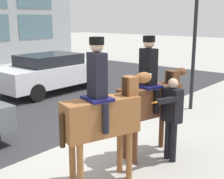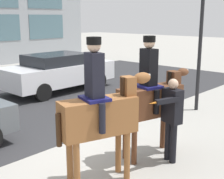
{
  "view_description": "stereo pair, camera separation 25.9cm",
  "coord_description": "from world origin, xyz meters",
  "views": [
    {
      "loc": [
        -4.43,
        -4.66,
        2.83
      ],
      "look_at": [
        0.17,
        -0.78,
        1.44
      ],
      "focal_mm": 50.0,
      "sensor_mm": 36.0,
      "label": 1
    },
    {
      "loc": [
        -4.26,
        -4.85,
        2.83
      ],
      "look_at": [
        0.17,
        -0.78,
        1.44
      ],
      "focal_mm": 50.0,
      "sensor_mm": 36.0,
      "label": 2
    }
  ],
  "objects": [
    {
      "name": "ground_plane",
      "position": [
        0.0,
        0.0,
        0.0
      ],
      "size": [
        80.0,
        80.0,
        0.0
      ],
      "primitive_type": "plane",
      "color": "#9E9B93"
    },
    {
      "name": "mounted_horse_lead",
      "position": [
        -0.7,
        -1.3,
        1.29
      ],
      "size": [
        1.74,
        0.84,
        2.54
      ],
      "rotation": [
        0.0,
        0.0,
        -0.32
      ],
      "color": "brown",
      "rests_on": "ground_plane"
    },
    {
      "name": "mounted_horse_companion",
      "position": [
        0.78,
        -1.3,
        1.26
      ],
      "size": [
        1.76,
        0.79,
        2.49
      ],
      "rotation": [
        0.0,
        0.0,
        -0.26
      ],
      "color": "#59331E",
      "rests_on": "ground_plane"
    },
    {
      "name": "pedestrian_bystander",
      "position": [
        0.81,
        -1.77,
        0.99
      ],
      "size": [
        0.9,
        0.45,
        1.7
      ],
      "rotation": [
        0.0,
        0.0,
        2.84
      ],
      "color": "black",
      "rests_on": "ground_plane"
    },
    {
      "name": "street_car_far_lane",
      "position": [
        3.19,
        4.86,
        0.78
      ],
      "size": [
        4.46,
        1.91,
        1.47
      ],
      "color": "silver",
      "rests_on": "ground_plane"
    },
    {
      "name": "traffic_light",
      "position": [
        4.47,
        -0.44,
        2.9
      ],
      "size": [
        0.24,
        0.29,
        4.36
      ],
      "color": "black",
      "rests_on": "ground_plane"
    }
  ]
}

